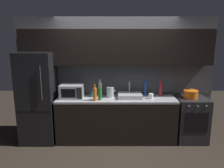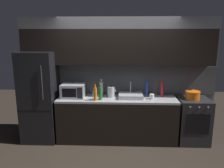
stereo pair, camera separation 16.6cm
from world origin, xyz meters
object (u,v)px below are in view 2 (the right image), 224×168
(oven_range, at_px, (192,120))
(microwave, at_px, (73,91))
(kettle, at_px, (111,92))
(mug_white, at_px, (152,97))
(wine_bottle_green, at_px, (100,93))
(cooking_pot, at_px, (193,95))
(wine_bottle_blue, at_px, (147,88))
(mug_teal, at_px, (94,94))
(wine_bottle_orange, at_px, (95,94))
(wine_bottle_clear, at_px, (101,89))
(wine_bottle_red, at_px, (162,89))
(refrigerator, at_px, (40,97))

(oven_range, relative_size, microwave, 1.96)
(kettle, bearing_deg, microwave, -176.54)
(kettle, height_order, mug_white, kettle)
(wine_bottle_green, xyz_separation_m, cooking_pot, (1.82, 0.13, -0.05))
(oven_range, height_order, cooking_pot, cooking_pot)
(wine_bottle_blue, bearing_deg, microwave, -172.89)
(mug_teal, relative_size, cooking_pot, 0.39)
(wine_bottle_orange, xyz_separation_m, mug_teal, (-0.06, 0.28, -0.08))
(oven_range, distance_m, wine_bottle_blue, 1.12)
(oven_range, bearing_deg, wine_bottle_blue, 167.30)
(mug_teal, bearing_deg, wine_bottle_clear, 22.93)
(wine_bottle_blue, height_order, wine_bottle_orange, wine_bottle_blue)
(wine_bottle_clear, relative_size, wine_bottle_orange, 1.11)
(wine_bottle_clear, bearing_deg, microwave, -166.81)
(wine_bottle_blue, bearing_deg, wine_bottle_clear, -176.59)
(mug_white, height_order, cooking_pot, cooking_pot)
(microwave, height_order, wine_bottle_green, wine_bottle_green)
(microwave, relative_size, kettle, 1.97)
(wine_bottle_red, distance_m, mug_teal, 1.40)
(oven_range, distance_m, cooking_pot, 0.53)
(kettle, height_order, wine_bottle_blue, wine_bottle_blue)
(mug_white, distance_m, cooking_pot, 0.81)
(mug_teal, bearing_deg, microwave, -170.56)
(wine_bottle_clear, relative_size, wine_bottle_red, 0.97)
(wine_bottle_blue, xyz_separation_m, cooking_pot, (0.88, -0.21, -0.08))
(wine_bottle_blue, bearing_deg, mug_teal, -173.77)
(wine_bottle_blue, relative_size, cooking_pot, 1.34)
(wine_bottle_blue, xyz_separation_m, mug_white, (0.08, -0.26, -0.11))
(refrigerator, xyz_separation_m, wine_bottle_green, (1.25, -0.13, 0.12))
(refrigerator, height_order, wine_bottle_blue, refrigerator)
(wine_bottle_clear, bearing_deg, cooking_pot, -4.69)
(wine_bottle_green, distance_m, wine_bottle_blue, 0.99)
(wine_bottle_blue, bearing_deg, cooking_pot, -13.13)
(cooking_pot, bearing_deg, kettle, 177.71)
(wine_bottle_clear, bearing_deg, wine_bottle_red, 0.29)
(refrigerator, bearing_deg, wine_bottle_green, -5.91)
(wine_bottle_orange, bearing_deg, wine_bottle_red, 14.60)
(refrigerator, xyz_separation_m, wine_bottle_orange, (1.15, -0.19, 0.12))
(refrigerator, bearing_deg, cooking_pot, 0.00)
(wine_bottle_clear, relative_size, cooking_pot, 1.27)
(wine_bottle_blue, relative_size, mug_white, 3.64)
(wine_bottle_green, bearing_deg, kettle, 44.15)
(wine_bottle_orange, bearing_deg, wine_bottle_green, 34.17)
(oven_range, distance_m, wine_bottle_green, 1.94)
(wine_bottle_red, bearing_deg, kettle, -174.99)
(wine_bottle_green, bearing_deg, cooking_pot, 4.07)
(wine_bottle_green, relative_size, mug_white, 3.02)
(mug_teal, xyz_separation_m, mug_white, (1.16, -0.14, -0.00))
(microwave, relative_size, mug_white, 4.49)
(cooking_pot, bearing_deg, wine_bottle_red, 164.81)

